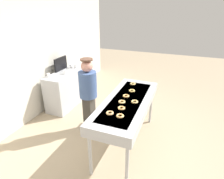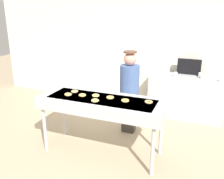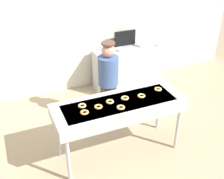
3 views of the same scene
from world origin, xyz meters
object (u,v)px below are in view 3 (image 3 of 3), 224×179
Objects in this scene: glazed_donut_3 at (98,107)px; glazed_donut_5 at (110,102)px; glazed_donut_1 at (158,89)px; glazed_donut_6 at (82,106)px; glazed_donut_4 at (125,98)px; glazed_donut_2 at (84,112)px; paper_cup_0 at (102,48)px; paper_cup_3 at (159,44)px; fryer_conveyor at (119,108)px; paper_cup_4 at (142,45)px; prep_counter at (128,68)px; glazed_donut_0 at (121,107)px; paper_cup_2 at (138,44)px; worker_baker at (108,78)px; paper_cup_1 at (120,49)px; menu_display at (125,38)px.

glazed_donut_3 is 0.22m from glazed_donut_5.
glazed_donut_6 is at bearing 179.34° from glazed_donut_1.
glazed_donut_1 and glazed_donut_4 have the same top height.
paper_cup_0 reaches higher than glazed_donut_2.
fryer_conveyor is at bearing -134.35° from paper_cup_3.
paper_cup_0 is (1.09, 2.02, -0.01)m from glazed_donut_6.
paper_cup_4 reaches higher than glazed_donut_6.
glazed_donut_6 is 0.08× the size of prep_counter.
glazed_donut_3 is at bearing -171.89° from glazed_donut_4.
glazed_donut_0 is 2.53m from paper_cup_4.
glazed_donut_6 is 2.89m from paper_cup_3.
glazed_donut_2 is 2.46m from paper_cup_0.
fryer_conveyor is at bearing -172.40° from glazed_donut_1.
fryer_conveyor is 21.66× the size of paper_cup_0.
paper_cup_2 reaches higher than glazed_donut_6.
paper_cup_0 reaches higher than glazed_donut_1.
paper_cup_4 reaches higher than glazed_donut_3.
prep_counter is 0.79m from paper_cup_0.
paper_cup_1 is at bearing -121.95° from worker_baker.
glazed_donut_1 is 1.30× the size of paper_cup_3.
glazed_donut_3 is at bearing -29.43° from glazed_donut_6.
glazed_donut_1 and glazed_donut_2 have the same top height.
paper_cup_4 is (1.42, 1.92, 0.10)m from fryer_conveyor.
glazed_donut_4 is 2.34m from menu_display.
glazed_donut_1 is 2.12m from menu_display.
paper_cup_3 reaches higher than fryer_conveyor.
glazed_donut_1 is at bearing -108.17° from paper_cup_2.
menu_display reaches higher than glazed_donut_3.
glazed_donut_2 is 1.00× the size of glazed_donut_5.
glazed_donut_6 is at bearing -143.75° from paper_cup_3.
paper_cup_1 is (0.92, 2.04, -0.01)m from glazed_donut_0.
glazed_donut_3 reaches higher than prep_counter.
glazed_donut_6 is (-0.67, 0.05, 0.00)m from glazed_donut_4.
glazed_donut_2 is at bearing -96.81° from glazed_donut_6.
paper_cup_4 is at bearing -66.83° from paper_cup_2.
paper_cup_4 is (0.88, -0.22, 0.00)m from paper_cup_0.
glazed_donut_1 is 2.02m from paper_cup_3.
paper_cup_4 reaches higher than glazed_donut_0.
glazed_donut_4 is 2.27m from paper_cup_4.
glazed_donut_5 is (0.21, 0.06, 0.00)m from glazed_donut_3.
glazed_donut_1 is at bearing 3.63° from glazed_donut_4.
prep_counter is 16.65× the size of paper_cup_0.
menu_display reaches higher than paper_cup_3.
fryer_conveyor is 2.46m from paper_cup_2.
glazed_donut_2 is 0.70m from glazed_donut_4.
glazed_donut_1 is 1.28m from glazed_donut_6.
worker_baker is at bearing 69.41° from glazed_donut_5.
worker_baker reaches higher than paper_cup_2.
paper_cup_2 is (1.19, 1.16, 0.06)m from worker_baker.
paper_cup_0 and paper_cup_3 have the same top height.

